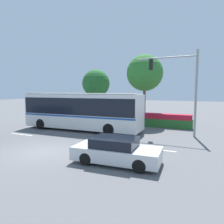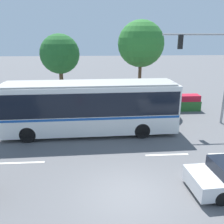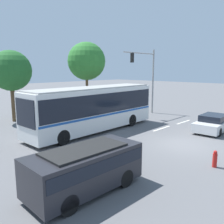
{
  "view_description": "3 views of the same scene",
  "coord_description": "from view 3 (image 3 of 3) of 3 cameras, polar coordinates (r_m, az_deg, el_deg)",
  "views": [
    {
      "loc": [
        8.76,
        -9.26,
        3.64
      ],
      "look_at": [
        1.96,
        5.67,
        1.96
      ],
      "focal_mm": 32.77,
      "sensor_mm": 36.0,
      "label": 1
    },
    {
      "loc": [
        -1.23,
        -8.56,
        6.34
      ],
      "look_at": [
        -0.35,
        4.44,
        2.19
      ],
      "focal_mm": 39.06,
      "sensor_mm": 36.0,
      "label": 2
    },
    {
      "loc": [
        -13.86,
        -6.99,
        4.79
      ],
      "look_at": [
        -1.91,
        4.57,
        1.81
      ],
      "focal_mm": 38.47,
      "sensor_mm": 36.0,
      "label": 3
    }
  ],
  "objects": [
    {
      "name": "lane_stripe_far",
      "position": [
        22.95,
        16.66,
        -2.29
      ],
      "size": [
        2.4,
        0.16,
        0.01
      ],
      "primitive_type": "cube",
      "color": "silver",
      "rests_on": "ground"
    },
    {
      "name": "flowering_hedge",
      "position": [
        26.21,
        -1.5,
        1.12
      ],
      "size": [
        7.07,
        1.03,
        1.36
      ],
      "color": "#286028",
      "rests_on": "ground"
    },
    {
      "name": "ground_plane",
      "position": [
        16.24,
        16.65,
        -7.41
      ],
      "size": [
        140.0,
        140.0,
        0.0
      ],
      "primitive_type": "plane",
      "color": "#5B5B5E"
    },
    {
      "name": "fire_hydrant",
      "position": [
        13.07,
        23.25,
        -10.25
      ],
      "size": [
        0.22,
        0.22,
        0.86
      ],
      "color": "red",
      "rests_on": "ground"
    },
    {
      "name": "suv_left_lane",
      "position": [
        9.67,
        -6.45,
        -12.68
      ],
      "size": [
        4.7,
        2.1,
        1.79
      ],
      "rotation": [
        0.0,
        0.0,
        -0.02
      ],
      "color": "#232328",
      "rests_on": "ground"
    },
    {
      "name": "lane_stripe_mid",
      "position": [
        14.03,
        -4.57,
        -9.79
      ],
      "size": [
        2.4,
        0.16,
        0.01
      ],
      "primitive_type": "cube",
      "color": "silver",
      "rests_on": "ground"
    },
    {
      "name": "street_tree_left",
      "position": [
        23.63,
        -22.89,
        8.99
      ],
      "size": [
        3.64,
        3.64,
        6.47
      ],
      "color": "brown",
      "rests_on": "ground"
    },
    {
      "name": "traffic_light_pole",
      "position": [
        25.72,
        8.34,
        9.25
      ],
      "size": [
        4.95,
        0.24,
        6.83
      ],
      "rotation": [
        0.0,
        0.0,
        3.14
      ],
      "color": "gray",
      "rests_on": "ground"
    },
    {
      "name": "city_bus",
      "position": [
        18.62,
        -4.35,
        1.38
      ],
      "size": [
        11.39,
        2.91,
        3.44
      ],
      "rotation": [
        0.0,
        0.0,
        3.17
      ],
      "color": "silver",
      "rests_on": "ground"
    },
    {
      "name": "lane_stripe_near",
      "position": [
        20.01,
        11.72,
        -3.87
      ],
      "size": [
        2.4,
        0.16,
        0.01
      ],
      "primitive_type": "cube",
      "color": "silver",
      "rests_on": "ground"
    },
    {
      "name": "sedan_foreground",
      "position": [
        20.34,
        23.0,
        -2.45
      ],
      "size": [
        4.5,
        2.12,
        1.32
      ],
      "rotation": [
        0.0,
        0.0,
        0.06
      ],
      "color": "silver",
      "rests_on": "ground"
    },
    {
      "name": "street_tree_centre",
      "position": [
        25.73,
        -6.08,
        11.89
      ],
      "size": [
        3.94,
        3.94,
        7.57
      ],
      "color": "brown",
      "rests_on": "ground"
    }
  ]
}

